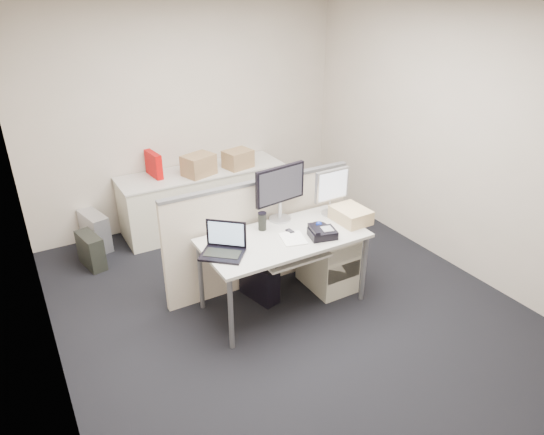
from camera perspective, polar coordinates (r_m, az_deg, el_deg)
floor at (r=4.78m, az=1.29°, el=-10.04°), size 4.00×4.50×0.01m
wall_back at (r=6.08m, az=-9.83°, el=11.78°), size 4.00×0.02×2.70m
wall_front at (r=2.70m, az=27.47°, el=-10.15°), size 4.00×0.02×2.70m
wall_left at (r=3.61m, az=-26.84°, el=-0.90°), size 0.02×4.50×2.70m
wall_right at (r=5.40m, az=20.18°, el=8.75°), size 0.02×4.50×2.70m
desk at (r=4.42m, az=1.37°, el=-3.02°), size 1.50×0.75×0.73m
keyboard_tray at (r=4.31m, az=2.61°, el=-4.55°), size 0.62×0.32×0.02m
drawer_pedestal at (r=4.90m, az=6.56°, el=-4.66°), size 0.40×0.55×0.65m
cubicle_partition at (r=4.81m, az=-1.38°, el=-1.97°), size 2.00×0.06×1.10m
back_counter at (r=6.11m, az=-8.05°, el=2.16°), size 2.00×0.60×0.72m
monitor_main at (r=4.59m, az=0.96°, el=2.83°), size 0.57×0.28×0.55m
monitor_small at (r=4.76m, az=7.01°, el=2.94°), size 0.38×0.20×0.46m
laptop at (r=4.05m, az=-5.92°, el=-2.86°), size 0.44×0.43×0.27m
trackball at (r=4.51m, az=5.52°, el=-1.16°), size 0.16×0.16×0.06m
desk_phone at (r=4.39m, az=5.96°, el=-1.88°), size 0.27×0.24×0.07m
paper_stack at (r=4.35m, az=2.48°, el=-2.49°), size 0.26×0.30×0.01m
sticky_pad at (r=4.43m, az=2.42°, el=-1.92°), size 0.08×0.08×0.01m
travel_mug at (r=4.48m, az=-1.16°, el=-0.51°), size 0.09×0.09×0.16m
banana at (r=4.41m, az=5.52°, el=-1.98°), size 0.17×0.14×0.04m
cellphone at (r=4.47m, az=2.15°, el=-1.64°), size 0.05×0.10×0.01m
manila_folders at (r=4.70m, az=9.24°, el=0.30°), size 0.29×0.36×0.13m
keyboard at (r=4.27m, az=2.10°, el=-4.49°), size 0.45×0.21×0.02m
pc_tower_desk at (r=4.75m, az=-1.51°, el=-7.40°), size 0.26×0.44×0.39m
pc_tower_spare_dark at (r=5.61m, az=-20.53°, el=-3.65°), size 0.24×0.43×0.38m
pc_tower_spare_silver at (r=5.97m, az=-20.10°, el=-1.46°), size 0.28×0.49×0.43m
cardboard_box_left at (r=5.80m, az=-8.61°, el=6.03°), size 0.42×0.36×0.27m
cardboard_box_right at (r=6.00m, az=-4.02°, el=6.79°), size 0.37×0.32×0.24m
red_binder at (r=5.85m, az=-13.74°, el=5.99°), size 0.11×0.34×0.31m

